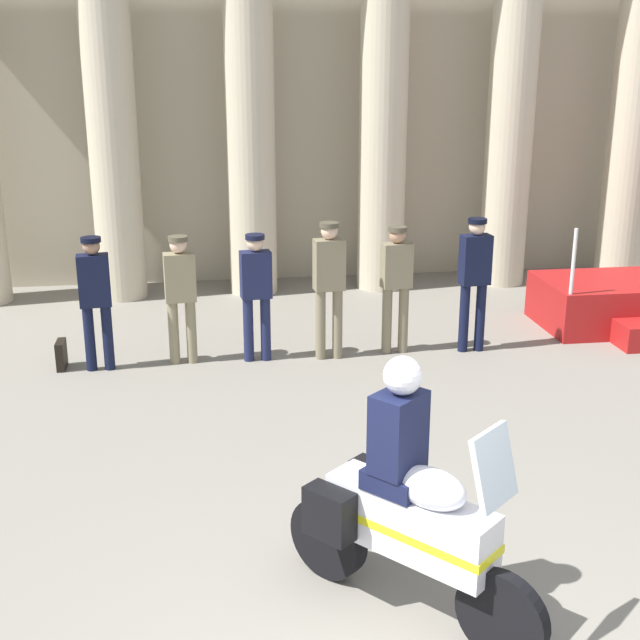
% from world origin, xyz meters
% --- Properties ---
extents(colonnade_backdrop, '(14.47, 1.62, 7.39)m').
position_xyz_m(colonnade_backdrop, '(0.76, 10.16, 3.95)').
color(colonnade_backdrop, '#B6AB91').
rests_on(colonnade_backdrop, ground_plane).
extents(officer_in_row_0, '(0.40, 0.26, 1.68)m').
position_xyz_m(officer_in_row_0, '(-2.45, 6.27, 0.99)').
color(officer_in_row_0, black).
rests_on(officer_in_row_0, ground_plane).
extents(officer_in_row_1, '(0.40, 0.26, 1.65)m').
position_xyz_m(officer_in_row_1, '(-1.43, 6.37, 0.97)').
color(officer_in_row_1, '#847A5B').
rests_on(officer_in_row_1, ground_plane).
extents(officer_in_row_2, '(0.40, 0.26, 1.65)m').
position_xyz_m(officer_in_row_2, '(-0.48, 6.33, 0.97)').
color(officer_in_row_2, '#191E42').
rests_on(officer_in_row_2, ground_plane).
extents(officer_in_row_3, '(0.40, 0.26, 1.78)m').
position_xyz_m(officer_in_row_3, '(0.44, 6.28, 1.05)').
color(officer_in_row_3, '#7A7056').
rests_on(officer_in_row_3, ground_plane).
extents(officer_in_row_4, '(0.40, 0.26, 1.69)m').
position_xyz_m(officer_in_row_4, '(1.33, 6.38, 1.00)').
color(officer_in_row_4, '#7A7056').
rests_on(officer_in_row_4, ground_plane).
extents(officer_in_row_5, '(0.40, 0.26, 1.78)m').
position_xyz_m(officer_in_row_5, '(2.35, 6.30, 1.05)').
color(officer_in_row_5, black).
rests_on(officer_in_row_5, ground_plane).
extents(motorcycle_with_rider, '(1.47, 1.65, 1.90)m').
position_xyz_m(motorcycle_with_rider, '(0.14, 1.05, 0.79)').
color(motorcycle_with_rider, black).
rests_on(motorcycle_with_rider, ground_plane).
extents(briefcase_on_ground, '(0.10, 0.32, 0.36)m').
position_xyz_m(briefcase_on_ground, '(-2.94, 6.38, 0.18)').
color(briefcase_on_ground, black).
rests_on(briefcase_on_ground, ground_plane).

